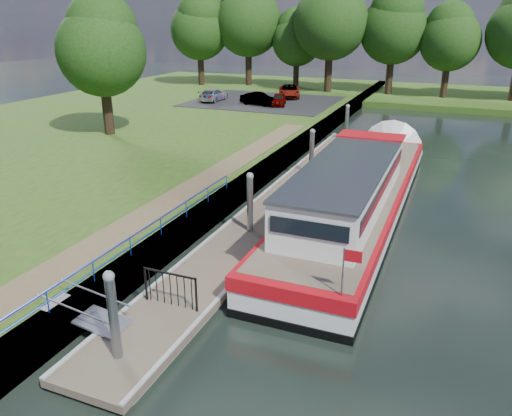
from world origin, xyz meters
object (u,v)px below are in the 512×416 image
at_px(car_d, 289,91).
at_px(pontoon, 285,201).
at_px(barge, 359,191).
at_px(car_b, 259,99).
at_px(car_c, 214,95).
at_px(car_a, 279,99).

bearing_deg(car_d, pontoon, -90.27).
height_order(barge, car_b, barge).
distance_m(car_c, car_d, 8.10).
relative_size(car_b, car_c, 0.88).
relative_size(pontoon, car_a, 9.28).
relative_size(pontoon, car_b, 8.31).
distance_m(barge, car_b, 26.47).
distance_m(car_a, car_c, 6.95).
bearing_deg(car_c, pontoon, 123.25).
height_order(pontoon, barge, barge).
bearing_deg(car_b, car_d, 0.36).
bearing_deg(pontoon, car_d, 108.42).
distance_m(barge, car_a, 26.09).
bearing_deg(pontoon, car_b, 115.12).
height_order(barge, car_c, barge).
bearing_deg(car_b, barge, -135.56).
bearing_deg(car_a, pontoon, -84.69).
bearing_deg(barge, pontoon, -176.43).
bearing_deg(pontoon, car_c, 124.15).
xyz_separation_m(barge, car_a, (-12.35, 22.98, 0.30)).
bearing_deg(car_a, car_b, -176.28).
distance_m(pontoon, car_b, 24.96).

